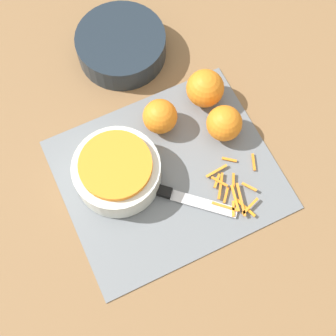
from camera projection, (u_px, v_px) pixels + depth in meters
ground_plane at (168, 174)px, 0.95m from camera, size 4.00×4.00×0.00m
cutting_board at (168, 174)px, 0.95m from camera, size 0.42×0.36×0.01m
bowl_speckled at (117, 171)px, 0.91m from camera, size 0.17×0.17×0.07m
bowl_dark at (121, 46)px, 1.03m from camera, size 0.20×0.20×0.06m
knife at (160, 191)px, 0.93m from camera, size 0.19×0.17×0.02m
orange_left at (205, 88)px, 0.97m from camera, size 0.08×0.08×0.08m
orange_right at (160, 116)px, 0.95m from camera, size 0.07×0.07×0.07m
orange_back at (224, 123)px, 0.95m from camera, size 0.07×0.07×0.07m
peel_pile at (233, 190)px, 0.93m from camera, size 0.13×0.14×0.01m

